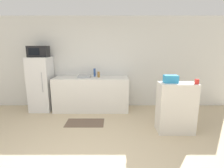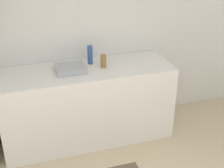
% 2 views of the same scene
% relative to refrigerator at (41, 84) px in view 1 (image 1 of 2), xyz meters
% --- Properties ---
extents(wall_back, '(8.00, 0.06, 2.60)m').
position_rel_refrigerator_xyz_m(wall_back, '(1.49, 0.38, 0.56)').
color(wall_back, silver).
rests_on(wall_back, ground_plane).
extents(refrigerator, '(0.57, 0.64, 1.49)m').
position_rel_refrigerator_xyz_m(refrigerator, '(0.00, 0.00, 0.00)').
color(refrigerator, silver).
rests_on(refrigerator, ground_plane).
extents(microwave, '(0.51, 0.34, 0.29)m').
position_rel_refrigerator_xyz_m(microwave, '(-0.00, -0.00, 0.89)').
color(microwave, black).
rests_on(microwave, refrigerator).
extents(counter, '(2.04, 0.69, 0.93)m').
position_rel_refrigerator_xyz_m(counter, '(1.39, -0.00, -0.28)').
color(counter, silver).
rests_on(counter, ground_plane).
extents(sink_basin, '(0.34, 0.30, 0.06)m').
position_rel_refrigerator_xyz_m(sink_basin, '(1.21, 0.00, 0.22)').
color(sink_basin, '#9EA3A8').
rests_on(sink_basin, counter).
extents(bottle_tall, '(0.06, 0.06, 0.23)m').
position_rel_refrigerator_xyz_m(bottle_tall, '(1.48, 0.15, 0.30)').
color(bottle_tall, '#2D4C8C').
rests_on(bottle_tall, counter).
extents(bottle_short, '(0.07, 0.07, 0.15)m').
position_rel_refrigerator_xyz_m(bottle_short, '(1.60, -0.00, 0.27)').
color(bottle_short, olive).
rests_on(bottle_short, counter).
extents(shelf_cabinet, '(0.74, 0.41, 1.05)m').
position_rel_refrigerator_xyz_m(shelf_cabinet, '(3.29, -1.32, -0.22)').
color(shelf_cabinet, silver).
rests_on(shelf_cabinet, ground_plane).
extents(basket, '(0.27, 0.18, 0.15)m').
position_rel_refrigerator_xyz_m(basket, '(3.14, -1.31, 0.38)').
color(basket, '#2D8EC6').
rests_on(basket, shelf_cabinet).
extents(jar, '(0.08, 0.08, 0.10)m').
position_rel_refrigerator_xyz_m(jar, '(3.61, -1.44, 0.35)').
color(jar, red).
rests_on(jar, shelf_cabinet).
extents(kitchen_rug, '(0.89, 0.49, 0.01)m').
position_rel_refrigerator_xyz_m(kitchen_rug, '(1.33, -0.91, -0.74)').
color(kitchen_rug, brown).
rests_on(kitchen_rug, ground_plane).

